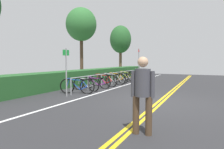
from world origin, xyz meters
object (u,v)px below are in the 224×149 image
object	(u,v)px
bicycle_3	(104,80)
bicycle_2	(96,83)
tree_far_right	(121,40)
bicycle_1	(86,84)
bicycle_5	(116,78)
bicycle_6	(122,77)
bicycle_7	(126,76)
sign_post_near	(66,68)
bicycle_0	(77,86)
bicycle_4	(112,79)
pedestrian	(143,90)
tree_mid	(81,25)
sign_post_far	(139,61)
bicycle_8	(132,75)
bike_rack	(112,76)

from	to	relation	value
bicycle_3	bicycle_2	bearing A→B (deg)	-178.48
bicycle_2	tree_far_right	xyz separation A→B (m)	(10.18, 2.90, 3.47)
bicycle_1	bicycle_5	world-z (taller)	bicycle_5
bicycle_6	bicycle_7	bearing A→B (deg)	0.90
sign_post_near	bicycle_2	bearing A→B (deg)	2.86
bicycle_0	sign_post_near	distance (m)	1.26
bicycle_2	bicycle_7	world-z (taller)	bicycle_7
bicycle_2	bicycle_4	size ratio (longest dim) A/B	0.91
pedestrian	sign_post_near	world-z (taller)	sign_post_near
bicycle_1	tree_far_right	xyz separation A→B (m)	(11.14, 2.84, 3.46)
sign_post_near	bicycle_7	bearing A→B (deg)	1.48
pedestrian	bicycle_7	bearing A→B (deg)	23.21
bicycle_0	pedestrian	bearing A→B (deg)	-130.85
bicycle_1	bicycle_2	world-z (taller)	bicycle_1
bicycle_3	bicycle_5	size ratio (longest dim) A/B	1.03
bicycle_4	pedestrian	distance (m)	8.67
bicycle_5	bicycle_6	bearing A→B (deg)	-0.36
bicycle_5	tree_mid	world-z (taller)	tree_mid
tree_mid	bicycle_4	bearing A→B (deg)	-113.24
bicycle_4	tree_far_right	size ratio (longest dim) A/B	0.34
bicycle_5	bicycle_7	distance (m)	1.90
bicycle_0	sign_post_near	world-z (taller)	sign_post_near
bicycle_3	sign_post_far	bearing A→B (deg)	-2.71
bicycle_0	bicycle_3	world-z (taller)	bicycle_3
sign_post_near	sign_post_far	xyz separation A→B (m)	(9.59, -0.11, 0.28)
bicycle_6	bicycle_8	bearing A→B (deg)	-2.77
bike_rack	sign_post_far	distance (m)	5.00
bicycle_2	sign_post_far	size ratio (longest dim) A/B	0.63
bike_rack	bicycle_6	world-z (taller)	bike_rack
bicycle_1	bicycle_8	bearing A→B (deg)	-0.96
bicycle_5	bicycle_3	bearing A→B (deg)	-179.31
bicycle_1	bicycle_7	size ratio (longest dim) A/B	0.96
pedestrian	sign_post_far	distance (m)	13.11
bicycle_1	sign_post_near	size ratio (longest dim) A/B	0.83
bicycle_0	bicycle_7	bearing A→B (deg)	1.00
bicycle_2	pedestrian	distance (m)	7.15
bicycle_8	sign_post_near	bearing A→B (deg)	-179.40
sign_post_near	bicycle_6	bearing A→B (deg)	1.55
bicycle_3	bicycle_8	distance (m)	4.78
bicycle_8	bicycle_2	bearing A→B (deg)	179.50
bicycle_7	bicycle_8	world-z (taller)	bicycle_8
bicycle_5	sign_post_far	xyz separation A→B (m)	(4.03, -0.30, 1.17)
bicycle_0	tree_far_right	bearing A→B (deg)	13.76
bicycle_1	bicycle_7	bearing A→B (deg)	-0.08
bicycle_5	sign_post_far	size ratio (longest dim) A/B	0.68
sign_post_far	bike_rack	bearing A→B (deg)	177.70
bicycle_6	pedestrian	distance (m)	10.46
bicycle_2	pedestrian	world-z (taller)	pedestrian
tree_far_right	bicycle_5	bearing A→B (deg)	-158.94
bicycle_4	tree_far_right	xyz separation A→B (m)	(8.31, 2.95, 3.42)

